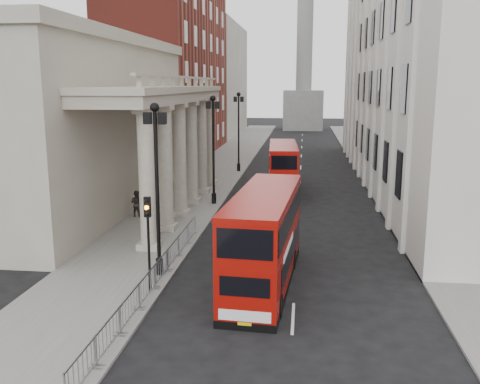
{
  "coord_description": "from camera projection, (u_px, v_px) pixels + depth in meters",
  "views": [
    {
      "loc": [
        6.26,
        -20.23,
        9.27
      ],
      "look_at": [
        2.33,
        12.68,
        2.56
      ],
      "focal_mm": 40.0,
      "sensor_mm": 36.0,
      "label": 1
    }
  ],
  "objects": [
    {
      "name": "bus_near",
      "position": [
        265.0,
        237.0,
        24.84
      ],
      "size": [
        3.2,
        10.38,
        4.42
      ],
      "rotation": [
        0.0,
        0.0,
        -0.07
      ],
      "color": "#930C06",
      "rests_on": "ground"
    },
    {
      "name": "brick_building",
      "position": [
        173.0,
        70.0,
        68.01
      ],
      "size": [
        9.0,
        32.0,
        22.0
      ],
      "primitive_type": "cube",
      "color": "maroon",
      "rests_on": "ground"
    },
    {
      "name": "sidewalk_east",
      "position": [
        381.0,
        185.0,
        49.87
      ],
      "size": [
        3.0,
        140.0,
        0.12
      ],
      "primitive_type": "cube",
      "color": "slate",
      "rests_on": "ground"
    },
    {
      "name": "east_building",
      "position": [
        412.0,
        48.0,
        49.06
      ],
      "size": [
        8.0,
        55.0,
        25.0
      ],
      "primitive_type": "cube",
      "color": "beige",
      "rests_on": "ground"
    },
    {
      "name": "lamp_post_south",
      "position": [
        157.0,
        178.0,
        25.24
      ],
      "size": [
        1.05,
        0.44,
        8.32
      ],
      "color": "black",
      "rests_on": "sidewalk_west"
    },
    {
      "name": "crowd_barriers",
      "position": [
        154.0,
        276.0,
        24.33
      ],
      "size": [
        0.5,
        18.75,
        1.1
      ],
      "color": "gray",
      "rests_on": "sidewalk_west"
    },
    {
      "name": "kerb",
      "position": [
        237.0,
        181.0,
        51.44
      ],
      "size": [
        0.2,
        140.0,
        0.14
      ],
      "primitive_type": "cube",
      "color": "slate",
      "rests_on": "ground"
    },
    {
      "name": "monument_column",
      "position": [
        304.0,
        50.0,
        107.92
      ],
      "size": [
        8.0,
        8.0,
        54.2
      ],
      "color": "#60605E",
      "rests_on": "ground"
    },
    {
      "name": "pedestrian_a",
      "position": [
        169.0,
        213.0,
        34.99
      ],
      "size": [
        0.71,
        0.52,
        1.79
      ],
      "primitive_type": "imported",
      "rotation": [
        0.0,
        0.0,
        0.16
      ],
      "color": "black",
      "rests_on": "sidewalk_west"
    },
    {
      "name": "bus_far",
      "position": [
        283.0,
        167.0,
        46.47
      ],
      "size": [
        2.86,
        9.77,
        4.17
      ],
      "rotation": [
        0.0,
        0.0,
        0.06
      ],
      "color": "#A10D07",
      "rests_on": "ground"
    },
    {
      "name": "ground",
      "position": [
        149.0,
        311.0,
        22.26
      ],
      "size": [
        260.0,
        260.0,
        0.0
      ],
      "primitive_type": "plane",
      "color": "black",
      "rests_on": "ground"
    },
    {
      "name": "traffic_light",
      "position": [
        148.0,
        226.0,
        23.63
      ],
      "size": [
        0.28,
        0.33,
        4.3
      ],
      "color": "black",
      "rests_on": "sidewalk_west"
    },
    {
      "name": "lamp_post_mid",
      "position": [
        213.0,
        142.0,
        40.82
      ],
      "size": [
        1.05,
        0.44,
        8.32
      ],
      "color": "black",
      "rests_on": "sidewalk_west"
    },
    {
      "name": "portico_building",
      "position": [
        78.0,
        129.0,
        39.8
      ],
      "size": [
        9.0,
        28.0,
        12.0
      ],
      "primitive_type": "cube",
      "color": "gray",
      "rests_on": "ground"
    },
    {
      "name": "pedestrian_c",
      "position": [
        193.0,
        184.0,
        45.3
      ],
      "size": [
        0.88,
        0.69,
        1.59
      ],
      "primitive_type": "imported",
      "rotation": [
        0.0,
        0.0,
        6.02
      ],
      "color": "black",
      "rests_on": "sidewalk_west"
    },
    {
      "name": "sidewalk_west",
      "position": [
        207.0,
        181.0,
        51.79
      ],
      "size": [
        6.0,
        140.0,
        0.12
      ],
      "primitive_type": "cube",
      "color": "slate",
      "rests_on": "ground"
    },
    {
      "name": "west_building_far",
      "position": [
        214.0,
        80.0,
        99.35
      ],
      "size": [
        9.0,
        30.0,
        20.0
      ],
      "primitive_type": "cube",
      "color": "gray",
      "rests_on": "ground"
    },
    {
      "name": "lamp_post_north",
      "position": [
        239.0,
        126.0,
        56.39
      ],
      "size": [
        1.05,
        0.44,
        8.32
      ],
      "color": "black",
      "rests_on": "sidewalk_west"
    },
    {
      "name": "pedestrian_b",
      "position": [
        137.0,
        203.0,
        37.44
      ],
      "size": [
        1.05,
        0.9,
        1.87
      ],
      "primitive_type": "imported",
      "rotation": [
        0.0,
        0.0,
        2.9
      ],
      "color": "#292321",
      "rests_on": "sidewalk_west"
    }
  ]
}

